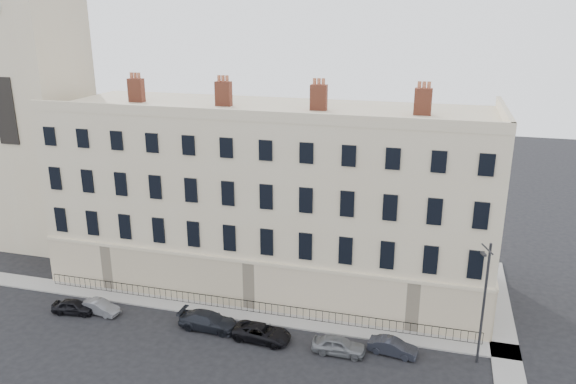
% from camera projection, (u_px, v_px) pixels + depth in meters
% --- Properties ---
extents(ground, '(160.00, 160.00, 0.00)m').
position_uv_depth(ground, '(305.00, 364.00, 37.45)').
color(ground, black).
rests_on(ground, ground).
extents(terrace, '(36.22, 12.22, 17.00)m').
position_uv_depth(terrace, '(271.00, 196.00, 47.63)').
color(terrace, beige).
rests_on(terrace, ground).
extents(church_tower, '(8.00, 8.13, 44.00)m').
position_uv_depth(church_tower, '(29.00, 54.00, 52.09)').
color(church_tower, beige).
rests_on(church_tower, ground).
extents(pavement_terrace, '(48.00, 2.00, 0.12)m').
position_uv_depth(pavement_terrace, '(198.00, 307.00, 44.54)').
color(pavement_terrace, gray).
rests_on(pavement_terrace, ground).
extents(pavement_east_return, '(2.00, 24.00, 0.12)m').
position_uv_depth(pavement_east_return, '(501.00, 329.00, 41.51)').
color(pavement_east_return, gray).
rests_on(pavement_east_return, ground).
extents(railings, '(35.00, 0.04, 0.96)m').
position_uv_depth(railings, '(247.00, 306.00, 43.75)').
color(railings, black).
rests_on(railings, ground).
extents(car_a, '(3.48, 1.77, 1.14)m').
position_uv_depth(car_a, '(74.00, 307.00, 43.63)').
color(car_a, black).
rests_on(car_a, ground).
extents(car_b, '(3.36, 1.60, 1.07)m').
position_uv_depth(car_b, '(100.00, 307.00, 43.62)').
color(car_b, slate).
rests_on(car_b, ground).
extents(car_c, '(4.54, 1.94, 1.30)m').
position_uv_depth(car_c, '(208.00, 321.00, 41.46)').
color(car_c, black).
rests_on(car_c, ground).
extents(car_d, '(4.35, 2.27, 1.17)m').
position_uv_depth(car_d, '(262.00, 333.00, 40.04)').
color(car_d, black).
rests_on(car_d, ground).
extents(car_e, '(3.68, 1.48, 1.25)m').
position_uv_depth(car_e, '(339.00, 345.00, 38.47)').
color(car_e, slate).
rests_on(car_e, ground).
extents(car_f, '(3.49, 1.63, 1.11)m').
position_uv_depth(car_f, '(393.00, 347.00, 38.41)').
color(car_f, black).
rests_on(car_f, ground).
extents(streetlamp, '(0.77, 1.80, 8.65)m').
position_uv_depth(streetlamp, '(484.00, 299.00, 36.12)').
color(streetlamp, '#333438').
rests_on(streetlamp, ground).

